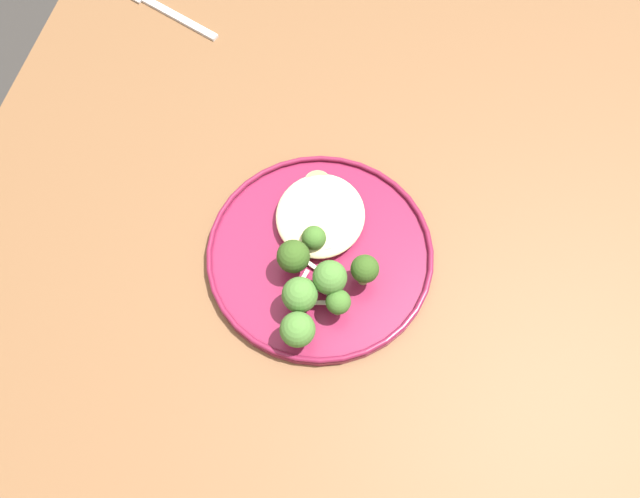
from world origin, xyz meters
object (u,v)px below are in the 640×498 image
(seared_scallop_rear_pale, at_px, (325,241))
(seared_scallop_large_seared, at_px, (318,184))
(broccoli_floret_left_leaning, at_px, (293,257))
(broccoli_floret_beside_noodles, at_px, (298,330))
(broccoli_floret_right_tilted, at_px, (338,302))
(broccoli_floret_center_pile, at_px, (313,241))
(broccoli_floret_small_sprig, at_px, (303,296))
(seared_scallop_center_golden, at_px, (340,207))
(seared_scallop_left_edge, at_px, (321,216))
(broccoli_floret_rear_charred, at_px, (365,270))
(broccoli_floret_tall_stalk, at_px, (330,278))
(dinner_fork, at_px, (167,11))
(dinner_plate, at_px, (320,253))

(seared_scallop_rear_pale, relative_size, seared_scallop_large_seared, 0.99)
(broccoli_floret_left_leaning, bearing_deg, broccoli_floret_beside_noodles, -164.43)
(broccoli_floret_right_tilted, bearing_deg, broccoli_floret_center_pile, 31.63)
(broccoli_floret_small_sprig, relative_size, broccoli_floret_beside_noodles, 1.04)
(seared_scallop_center_golden, xyz_separation_m, broccoli_floret_beside_noodles, (-0.18, 0.02, 0.02))
(seared_scallop_left_edge, relative_size, broccoli_floret_right_tilted, 0.70)
(broccoli_floret_rear_charred, bearing_deg, broccoli_floret_tall_stalk, 120.41)
(broccoli_floret_beside_noodles, bearing_deg, seared_scallop_rear_pale, -3.14)
(broccoli_floret_left_leaning, height_order, dinner_fork, broccoli_floret_left_leaning)
(broccoli_floret_left_leaning, xyz_separation_m, broccoli_floret_right_tilted, (-0.04, -0.06, -0.01))
(seared_scallop_center_golden, relative_size, broccoli_floret_beside_noodles, 0.63)
(seared_scallop_center_golden, relative_size, broccoli_floret_rear_charred, 0.68)
(dinner_plate, bearing_deg, broccoli_floret_tall_stalk, -156.15)
(broccoli_floret_left_leaning, bearing_deg, broccoli_floret_center_pile, -31.61)
(seared_scallop_large_seared, xyz_separation_m, broccoli_floret_tall_stalk, (-0.14, -0.04, 0.03))
(broccoli_floret_right_tilted, bearing_deg, dinner_fork, 39.15)
(broccoli_floret_left_leaning, xyz_separation_m, broccoli_floret_small_sprig, (-0.05, -0.02, 0.00))
(seared_scallop_center_golden, height_order, seared_scallop_rear_pale, same)
(broccoli_floret_rear_charred, distance_m, broccoli_floret_beside_noodles, 0.11)
(broccoli_floret_right_tilted, relative_size, broccoli_floret_small_sprig, 0.80)
(broccoli_floret_small_sprig, height_order, dinner_fork, broccoli_floret_small_sprig)
(seared_scallop_left_edge, xyz_separation_m, broccoli_floret_tall_stalk, (-0.09, -0.03, 0.03))
(broccoli_floret_center_pile, distance_m, broccoli_floret_right_tilted, 0.09)
(dinner_fork, bearing_deg, seared_scallop_left_edge, -135.84)
(seared_scallop_left_edge, distance_m, broccoli_floret_rear_charred, 0.10)
(broccoli_floret_right_tilted, relative_size, broccoli_floret_rear_charred, 0.89)
(seared_scallop_center_golden, bearing_deg, broccoli_floret_beside_noodles, 174.88)
(dinner_plate, xyz_separation_m, dinner_fork, (0.37, 0.33, -0.01))
(broccoli_floret_right_tilted, relative_size, dinner_fork, 0.26)
(seared_scallop_large_seared, bearing_deg, seared_scallop_center_golden, -130.42)
(seared_scallop_center_golden, distance_m, broccoli_floret_small_sprig, 0.14)
(seared_scallop_center_golden, bearing_deg, dinner_fork, 47.65)
(dinner_plate, distance_m, seared_scallop_rear_pale, 0.02)
(broccoli_floret_right_tilted, height_order, broccoli_floret_beside_noodles, broccoli_floret_beside_noodles)
(broccoli_floret_beside_noodles, relative_size, dinner_fork, 0.31)
(seared_scallop_rear_pale, relative_size, broccoli_floret_right_tilted, 0.75)
(seared_scallop_left_edge, height_order, seared_scallop_large_seared, seared_scallop_left_edge)
(seared_scallop_left_edge, relative_size, broccoli_floret_rear_charred, 0.62)
(seared_scallop_left_edge, relative_size, broccoli_floret_center_pile, 0.76)
(seared_scallop_center_golden, height_order, dinner_fork, seared_scallop_center_golden)
(seared_scallop_center_golden, relative_size, seared_scallop_rear_pale, 1.02)
(seared_scallop_large_seared, relative_size, broccoli_floret_beside_noodles, 0.63)
(seared_scallop_rear_pale, distance_m, broccoli_floret_right_tilted, 0.09)
(broccoli_floret_left_leaning, bearing_deg, broccoli_floret_small_sprig, -154.68)
(seared_scallop_left_edge, xyz_separation_m, seared_scallop_center_golden, (0.02, -0.02, -0.00))
(broccoli_floret_right_tilted, bearing_deg, broccoli_floret_tall_stalk, 32.17)
(broccoli_floret_tall_stalk, xyz_separation_m, broccoli_floret_right_tilted, (-0.02, -0.01, -0.01))
(seared_scallop_large_seared, xyz_separation_m, broccoli_floret_beside_noodles, (-0.21, -0.02, 0.02))
(seared_scallop_center_golden, xyz_separation_m, broccoli_floret_tall_stalk, (-0.11, -0.01, 0.03))
(seared_scallop_large_seared, xyz_separation_m, broccoli_floret_small_sprig, (-0.17, -0.02, 0.02))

